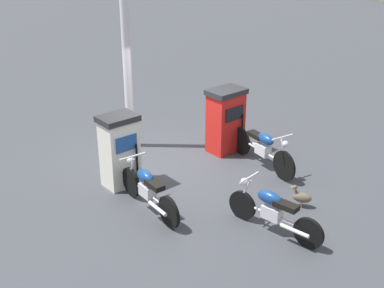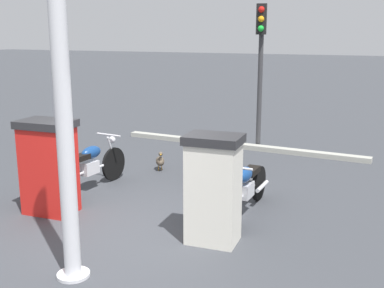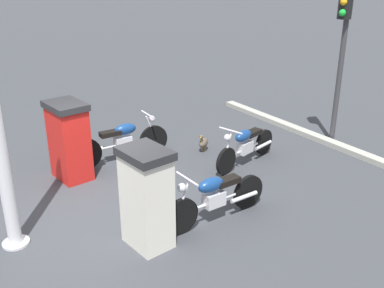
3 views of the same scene
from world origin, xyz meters
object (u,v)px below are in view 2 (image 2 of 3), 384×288
(motorcycle_far_pump, at_px, (89,165))
(motorcycle_extra, at_px, (211,153))
(fuel_pump_far, at_px, (49,166))
(fuel_pump_near, at_px, (213,188))
(roadside_traffic_light, at_px, (261,51))
(canopy_support_pole, at_px, (63,103))
(motorcycle_near_pump, at_px, (246,187))
(wandering_duck, at_px, (160,161))

(motorcycle_far_pump, bearing_deg, motorcycle_extra, -40.27)
(fuel_pump_far, bearing_deg, motorcycle_extra, -26.71)
(fuel_pump_near, relative_size, roadside_traffic_light, 0.43)
(canopy_support_pole, bearing_deg, fuel_pump_far, 45.62)
(motorcycle_near_pump, xyz_separation_m, canopy_support_pole, (-2.84, 1.30, 1.68))
(wandering_duck, xyz_separation_m, roadside_traffic_light, (2.77, -1.38, 2.24))
(canopy_support_pole, bearing_deg, roadside_traffic_light, -1.86)
(fuel_pump_near, relative_size, fuel_pump_far, 1.00)
(motorcycle_far_pump, xyz_separation_m, roadside_traffic_light, (4.50, -1.99, 1.96))
(roadside_traffic_light, xyz_separation_m, canopy_support_pole, (-7.30, 0.24, -0.31))
(wandering_duck, relative_size, roadside_traffic_light, 0.12)
(motorcycle_extra, xyz_separation_m, roadside_traffic_light, (2.51, -0.30, 2.01))
(fuel_pump_near, bearing_deg, roadside_traffic_light, 9.60)
(motorcycle_near_pump, relative_size, roadside_traffic_light, 0.56)
(fuel_pump_near, distance_m, motorcycle_near_pump, 1.26)
(motorcycle_near_pump, bearing_deg, motorcycle_extra, 34.81)
(fuel_pump_far, relative_size, roadside_traffic_light, 0.43)
(roadside_traffic_light, relative_size, canopy_support_pole, 0.81)
(fuel_pump_near, distance_m, motorcycle_far_pump, 3.19)
(canopy_support_pole, bearing_deg, wandering_duck, 14.13)
(motorcycle_near_pump, height_order, wandering_duck, motorcycle_near_pump)
(motorcycle_extra, height_order, roadside_traffic_light, roadside_traffic_light)
(motorcycle_far_pump, relative_size, wandering_duck, 4.94)
(motorcycle_extra, relative_size, canopy_support_pole, 0.43)
(fuel_pump_near, height_order, roadside_traffic_light, roadside_traffic_light)
(fuel_pump_far, bearing_deg, roadside_traffic_light, -18.46)
(canopy_support_pole, bearing_deg, motorcycle_near_pump, -24.63)
(motorcycle_far_pump, distance_m, canopy_support_pole, 3.69)
(roadside_traffic_light, bearing_deg, wandering_duck, 153.60)
(motorcycle_near_pump, xyz_separation_m, wandering_duck, (1.69, 2.44, -0.24))
(canopy_support_pole, bearing_deg, fuel_pump_near, -36.41)
(motorcycle_extra, height_order, canopy_support_pole, canopy_support_pole)
(motorcycle_extra, bearing_deg, wandering_duck, 104.02)
(fuel_pump_far, relative_size, motorcycle_far_pump, 0.70)
(motorcycle_near_pump, relative_size, motorcycle_far_pump, 0.91)
(fuel_pump_far, height_order, canopy_support_pole, canopy_support_pole)
(motorcycle_near_pump, distance_m, motorcycle_extra, 2.39)
(fuel_pump_far, bearing_deg, motorcycle_far_pump, 4.31)
(fuel_pump_far, bearing_deg, wandering_duck, -10.12)
(motorcycle_near_pump, distance_m, roadside_traffic_light, 5.01)
(motorcycle_near_pump, bearing_deg, fuel_pump_near, 175.11)
(fuel_pump_near, height_order, motorcycle_extra, fuel_pump_near)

